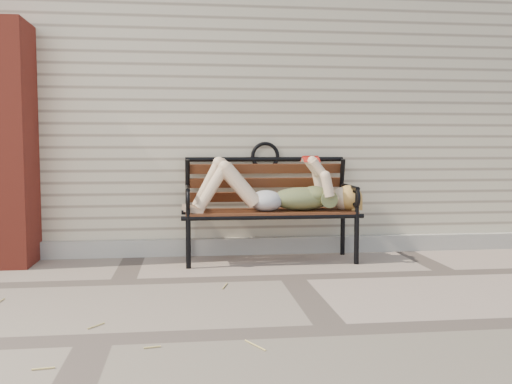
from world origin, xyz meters
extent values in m
plane|color=gray|center=(0.00, 0.00, 0.00)|extent=(80.00, 80.00, 0.00)
cube|color=beige|center=(0.00, 3.00, 1.50)|extent=(8.00, 4.00, 3.00)
cube|color=#AAA49A|center=(0.00, 0.97, 0.07)|extent=(8.00, 0.10, 0.15)
cube|color=maroon|center=(-2.30, 0.75, 1.00)|extent=(0.50, 0.50, 2.00)
cylinder|color=black|center=(-0.77, 0.41, 0.21)|extent=(0.04, 0.04, 0.43)
cylinder|color=black|center=(-0.77, 0.84, 0.21)|extent=(0.04, 0.04, 0.43)
cylinder|color=black|center=(0.63, 0.41, 0.21)|extent=(0.04, 0.04, 0.43)
cylinder|color=black|center=(0.63, 0.84, 0.21)|extent=(0.04, 0.04, 0.43)
cube|color=#632D19|center=(-0.07, 0.62, 0.43)|extent=(1.44, 0.46, 0.03)
cylinder|color=black|center=(-0.07, 0.41, 0.41)|extent=(1.51, 0.04, 0.04)
cylinder|color=black|center=(-0.07, 0.84, 0.41)|extent=(1.51, 0.04, 0.04)
torus|color=black|center=(-0.07, 0.94, 0.90)|extent=(0.26, 0.03, 0.26)
ellipsoid|color=#092D43|center=(0.19, 0.59, 0.54)|extent=(0.51, 0.29, 0.20)
ellipsoid|color=#092D43|center=(0.31, 0.59, 0.57)|extent=(0.25, 0.28, 0.15)
ellipsoid|color=#A9A9AE|center=(-0.11, 0.59, 0.52)|extent=(0.28, 0.32, 0.18)
sphere|color=beige|center=(0.56, 0.59, 0.54)|extent=(0.21, 0.21, 0.21)
ellipsoid|color=tan|center=(0.61, 0.59, 0.54)|extent=(0.24, 0.24, 0.22)
cube|color=#A31A12|center=(0.27, 0.59, 0.90)|extent=(0.13, 0.02, 0.02)
cube|color=silver|center=(0.27, 0.56, 0.87)|extent=(0.13, 0.08, 0.05)
cube|color=silver|center=(0.27, 0.63, 0.87)|extent=(0.13, 0.08, 0.05)
cube|color=#A31A12|center=(0.27, 0.55, 0.88)|extent=(0.14, 0.09, 0.05)
cube|color=#A31A12|center=(0.27, 0.64, 0.88)|extent=(0.14, 0.09, 0.05)
cylinder|color=tan|center=(-0.77, -1.17, 0.01)|extent=(0.04, 0.11, 0.01)
cylinder|color=tan|center=(-1.07, -1.53, 0.01)|extent=(0.16, 0.06, 0.01)
cylinder|color=tan|center=(-1.53, -0.33, 0.01)|extent=(0.12, 0.03, 0.01)
cylinder|color=tan|center=(-0.60, -1.39, 0.01)|extent=(0.12, 0.10, 0.01)
cylinder|color=tan|center=(-0.62, -1.72, 0.01)|extent=(0.08, 0.06, 0.01)
cylinder|color=tan|center=(-1.61, -0.42, 0.01)|extent=(0.18, 0.02, 0.01)
camera|label=1|loc=(-0.78, -4.17, 0.98)|focal=40.00mm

